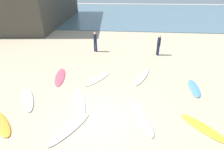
# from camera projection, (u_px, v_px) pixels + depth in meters

# --- Properties ---
(ground_plane) EXTENTS (120.00, 120.00, 0.00)m
(ground_plane) POSITION_uv_depth(u_px,v_px,m) (97.00, 120.00, 7.26)
(ground_plane) COLOR tan
(ocean_water) EXTENTS (120.00, 40.00, 0.08)m
(ocean_water) POSITION_uv_depth(u_px,v_px,m) (125.00, 12.00, 39.41)
(ocean_water) COLOR slate
(ocean_water) RESTS_ON ground_plane
(surfboard_0) EXTENTS (1.73, 2.24, 0.09)m
(surfboard_0) POSITION_uv_depth(u_px,v_px,m) (28.00, 99.00, 8.59)
(surfboard_0) COLOR white
(surfboard_0) RESTS_ON ground_plane
(surfboard_1) EXTENTS (1.60, 2.14, 0.06)m
(surfboard_1) POSITION_uv_depth(u_px,v_px,m) (98.00, 79.00, 10.50)
(surfboard_1) COLOR #F0E0CE
(surfboard_1) RESTS_ON ground_plane
(surfboard_2) EXTENTS (1.34, 2.48, 0.09)m
(surfboard_2) POSITION_uv_depth(u_px,v_px,m) (140.00, 117.00, 7.41)
(surfboard_2) COLOR white
(surfboard_2) RESTS_ON ground_plane
(surfboard_3) EXTENTS (1.73, 1.83, 0.08)m
(surfboard_3) POSITION_uv_depth(u_px,v_px,m) (202.00, 128.00, 6.84)
(surfboard_3) COLOR yellow
(surfboard_3) RESTS_ON ground_plane
(surfboard_4) EXTENTS (2.03, 1.80, 0.08)m
(surfboard_4) POSITION_uv_depth(u_px,v_px,m) (0.00, 123.00, 7.09)
(surfboard_4) COLOR orange
(surfboard_4) RESTS_ON ground_plane
(surfboard_5) EXTENTS (1.20, 2.53, 0.07)m
(surfboard_5) POSITION_uv_depth(u_px,v_px,m) (60.00, 77.00, 10.75)
(surfboard_5) COLOR #E04C60
(surfboard_5) RESTS_ON ground_plane
(surfboard_6) EXTENTS (0.75, 1.99, 0.09)m
(surfboard_6) POSITION_uv_depth(u_px,v_px,m) (194.00, 88.00, 9.53)
(surfboard_6) COLOR #5590DD
(surfboard_6) RESTS_ON ground_plane
(surfboard_7) EXTENTS (1.35, 2.56, 0.07)m
(surfboard_7) POSITION_uv_depth(u_px,v_px,m) (80.00, 102.00, 8.38)
(surfboard_7) COLOR silver
(surfboard_7) RESTS_ON ground_plane
(surfboard_8) EXTENTS (1.50, 2.17, 0.08)m
(surfboard_8) POSITION_uv_depth(u_px,v_px,m) (70.00, 129.00, 6.80)
(surfboard_8) COLOR white
(surfboard_8) RESTS_ON ground_plane
(surfboard_9) EXTENTS (1.40, 2.55, 0.08)m
(surfboard_9) POSITION_uv_depth(u_px,v_px,m) (142.00, 76.00, 10.78)
(surfboard_9) COLOR #F3ECC4
(surfboard_9) RESTS_ON ground_plane
(beachgoer_near) EXTENTS (0.35, 0.35, 1.72)m
(beachgoer_near) POSITION_uv_depth(u_px,v_px,m) (159.00, 44.00, 13.85)
(beachgoer_near) COLOR #191E33
(beachgoer_near) RESTS_ON ground_plane
(beachgoer_mid) EXTENTS (0.38, 0.38, 1.77)m
(beachgoer_mid) POSITION_uv_depth(u_px,v_px,m) (95.00, 41.00, 14.60)
(beachgoer_mid) COLOR #191E33
(beachgoer_mid) RESTS_ON ground_plane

